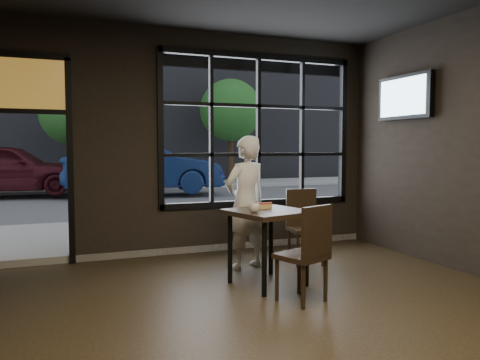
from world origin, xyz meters
name	(u,v)px	position (x,y,z in m)	size (l,w,h in m)	color
floor	(295,353)	(0.00, 0.00, -0.01)	(6.00, 7.00, 0.02)	black
window_frame	(258,130)	(1.20, 3.50, 1.80)	(3.06, 0.12, 2.28)	black
stained_transom	(17,83)	(-2.10, 3.50, 2.35)	(1.20, 0.06, 0.70)	orange
street_asphalt	(92,175)	(0.00, 24.00, -0.02)	(60.00, 41.00, 0.04)	#545456
building_across	(90,33)	(0.00, 23.00, 7.50)	(28.00, 12.00, 15.00)	#5B5956
cafe_table	(268,247)	(0.53, 1.67, 0.43)	(0.79, 0.79, 0.85)	black
chair_near	(301,253)	(0.61, 1.03, 0.49)	(0.43, 0.43, 0.98)	black
chair_window	(306,227)	(1.39, 2.35, 0.49)	(0.43, 0.43, 0.98)	black
man	(246,203)	(0.57, 2.42, 0.84)	(0.62, 0.40, 1.69)	silver
hotdog	(264,206)	(0.54, 1.80, 0.88)	(0.20, 0.08, 0.06)	tan
cup	(254,208)	(0.31, 1.55, 0.89)	(0.12, 0.12, 0.10)	silver
tv	(405,97)	(2.93, 2.31, 2.25)	(0.12, 1.06, 0.62)	black
navy_car	(144,168)	(0.84, 11.72, 0.90)	(1.69, 4.85, 1.60)	#0D1C41
maroon_car	(7,169)	(-3.14, 12.78, 0.89)	(1.86, 4.62, 1.57)	#370B12
tree_left	(72,113)	(-1.18, 14.84, 2.75)	(2.29, 2.29, 3.90)	#332114
tree_right	(231,111)	(4.96, 15.08, 3.04)	(2.53, 2.53, 4.32)	#332114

